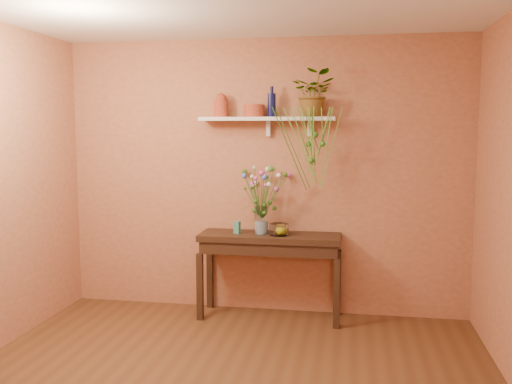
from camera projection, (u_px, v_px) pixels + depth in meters
room at (214, 204)px, 3.54m from camera, size 4.04×4.04×2.70m
sideboard at (270, 246)px, 5.32m from camera, size 1.35×0.43×0.82m
wall_shelf at (268, 119)px, 5.29m from camera, size 1.30×0.24×0.19m
terracotta_jug at (221, 106)px, 5.37m from camera, size 0.17×0.17×0.23m
terracotta_pot at (254, 111)px, 5.30m from camera, size 0.20×0.20×0.12m
blue_bottle at (272, 105)px, 5.27m from camera, size 0.09×0.09×0.29m
spider_plant at (314, 93)px, 5.16m from camera, size 0.43×0.38×0.43m
plant_fronds at (312, 143)px, 5.05m from camera, size 0.62×0.35×0.77m
glass_vase at (261, 222)px, 5.32m from camera, size 0.13×0.13×0.26m
bouquet at (264, 186)px, 5.29m from camera, size 0.49×0.54×0.51m
glass_bowl at (279, 230)px, 5.25m from camera, size 0.18×0.18×0.11m
lemon at (281, 230)px, 5.24m from camera, size 0.08×0.08×0.08m
carton at (237, 227)px, 5.33m from camera, size 0.07×0.06×0.12m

